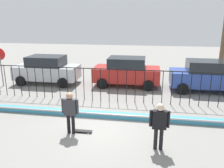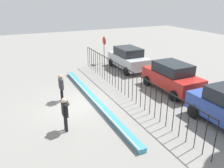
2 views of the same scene
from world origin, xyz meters
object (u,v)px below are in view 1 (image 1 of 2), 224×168
(parked_car_silver, at_px, (47,69))
(stop_sign, at_px, (1,62))
(skateboard, at_px, (82,131))
(skateboarder, at_px, (70,109))
(camera_operator, at_px, (159,122))
(parked_car_blue, at_px, (206,76))
(parked_car_red, at_px, (127,71))

(parked_car_silver, bearing_deg, stop_sign, -158.38)
(skateboard, distance_m, parked_car_silver, 7.98)
(stop_sign, bearing_deg, skateboarder, -40.23)
(camera_operator, relative_size, parked_car_silver, 0.39)
(skateboard, bearing_deg, stop_sign, 124.18)
(skateboarder, distance_m, skateboard, 1.04)
(skateboarder, bearing_deg, skateboard, 0.07)
(camera_operator, distance_m, parked_car_blue, 7.86)
(camera_operator, bearing_deg, skateboarder, 38.02)
(skateboard, xyz_separation_m, camera_operator, (2.94, -0.76, 0.95))
(parked_car_silver, distance_m, parked_car_blue, 10.38)
(camera_operator, xyz_separation_m, parked_car_red, (-1.90, 7.63, -0.04))
(parked_car_red, bearing_deg, skateboard, -95.99)
(parked_car_blue, relative_size, stop_sign, 1.72)
(skateboard, relative_size, parked_car_blue, 0.19)
(skateboard, bearing_deg, parked_car_red, 63.47)
(parked_car_blue, bearing_deg, camera_operator, -110.33)
(skateboarder, relative_size, parked_car_red, 0.39)
(skateboard, height_order, parked_car_silver, parked_car_silver)
(camera_operator, bearing_deg, parked_car_silver, 3.46)
(parked_car_red, relative_size, stop_sign, 1.72)
(parked_car_silver, relative_size, parked_car_red, 1.00)
(parked_car_red, distance_m, stop_sign, 8.25)
(parked_car_red, height_order, parked_car_blue, same)
(skateboard, height_order, camera_operator, camera_operator)
(parked_car_silver, distance_m, parked_car_red, 5.46)
(skateboard, height_order, stop_sign, stop_sign)
(skateboarder, bearing_deg, stop_sign, 120.22)
(parked_car_red, bearing_deg, skateboarder, -98.96)
(parked_car_silver, bearing_deg, parked_car_red, 2.23)
(skateboard, xyz_separation_m, parked_car_silver, (-4.41, 6.59, 0.91))
(camera_operator, bearing_deg, skateboard, 34.03)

